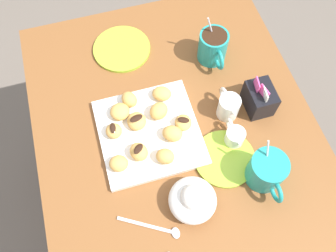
{
  "coord_description": "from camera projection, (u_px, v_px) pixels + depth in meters",
  "views": [
    {
      "loc": [
        0.41,
        -0.14,
        1.61
      ],
      "look_at": [
        0.0,
        -0.02,
        0.74
      ],
      "focal_mm": 37.47,
      "sensor_mm": 36.0,
      "label": 1
    }
  ],
  "objects": [
    {
      "name": "coffee_mug_teal_left",
      "position": [
        213.0,
        46.0,
        1.05
      ],
      "size": [
        0.13,
        0.09,
        0.15
      ],
      "color": "teal",
      "rests_on": "dining_table"
    },
    {
      "name": "dining_table",
      "position": [
        175.0,
        146.0,
        1.11
      ],
      "size": [
        0.95,
        0.78,
        0.72
      ],
      "color": "brown",
      "rests_on": "ground_plane"
    },
    {
      "name": "beignet_9",
      "position": [
        137.0,
        121.0,
        0.96
      ],
      "size": [
        0.06,
        0.06,
        0.03
      ],
      "primitive_type": "ellipsoid",
      "rotation": [
        0.0,
        0.0,
        4.56
      ],
      "color": "#DBA351",
      "rests_on": "pastry_plate_square"
    },
    {
      "name": "ice_cream_bowl",
      "position": [
        193.0,
        200.0,
        0.86
      ],
      "size": [
        0.12,
        0.12,
        0.09
      ],
      "color": "white",
      "rests_on": "dining_table"
    },
    {
      "name": "beignet_6",
      "position": [
        129.0,
        99.0,
        0.99
      ],
      "size": [
        0.06,
        0.06,
        0.04
      ],
      "primitive_type": "ellipsoid",
      "rotation": [
        0.0,
        0.0,
        3.54
      ],
      "color": "#DBA351",
      "rests_on": "pastry_plate_square"
    },
    {
      "name": "beignet_8",
      "position": [
        139.0,
        152.0,
        0.92
      ],
      "size": [
        0.06,
        0.06,
        0.04
      ],
      "primitive_type": "ellipsoid",
      "rotation": [
        0.0,
        0.0,
        5.02
      ],
      "color": "#DBA351",
      "rests_on": "pastry_plate_square"
    },
    {
      "name": "beignet_0",
      "position": [
        172.0,
        134.0,
        0.94
      ],
      "size": [
        0.07,
        0.07,
        0.04
      ],
      "primitive_type": "ellipsoid",
      "rotation": [
        0.0,
        0.0,
        5.76
      ],
      "color": "#DBA351",
      "rests_on": "pastry_plate_square"
    },
    {
      "name": "beignet_4",
      "position": [
        162.0,
        94.0,
        1.0
      ],
      "size": [
        0.06,
        0.07,
        0.03
      ],
      "primitive_type": "ellipsoid",
      "rotation": [
        0.0,
        0.0,
        1.18
      ],
      "color": "#DBA351",
      "rests_on": "pastry_plate_square"
    },
    {
      "name": "chocolate_drizzle_7",
      "position": [
        113.0,
        128.0,
        0.93
      ],
      "size": [
        0.03,
        0.02,
        0.0
      ],
      "primitive_type": "ellipsoid",
      "rotation": [
        0.0,
        0.0,
        -0.11
      ],
      "color": "black",
      "rests_on": "beignet_7"
    },
    {
      "name": "ground_plane",
      "position": [
        173.0,
        195.0,
        1.64
      ],
      "size": [
        8.0,
        8.0,
        0.0
      ],
      "primitive_type": "plane",
      "color": "#665B51"
    },
    {
      "name": "beignet_5",
      "position": [
        120.0,
        112.0,
        0.97
      ],
      "size": [
        0.07,
        0.07,
        0.03
      ],
      "primitive_type": "ellipsoid",
      "rotation": [
        0.0,
        0.0,
        3.48
      ],
      "color": "#DBA351",
      "rests_on": "pastry_plate_square"
    },
    {
      "name": "chocolate_drizzle_8",
      "position": [
        138.0,
        149.0,
        0.9
      ],
      "size": [
        0.04,
        0.04,
        0.0
      ],
      "primitive_type": "ellipsoid",
      "rotation": [
        0.0,
        0.0,
        5.45
      ],
      "color": "black",
      "rests_on": "beignet_8"
    },
    {
      "name": "chocolate_sauce_pitcher",
      "position": [
        235.0,
        136.0,
        0.94
      ],
      "size": [
        0.09,
        0.05,
        0.06
      ],
      "color": "white",
      "rests_on": "dining_table"
    },
    {
      "name": "saucer_lime_left",
      "position": [
        122.0,
        49.0,
        1.1
      ],
      "size": [
        0.18,
        0.18,
        0.01
      ],
      "primitive_type": "cylinder",
      "color": "#9EC633",
      "rests_on": "dining_table"
    },
    {
      "name": "cream_pitcher_white",
      "position": [
        229.0,
        107.0,
        0.97
      ],
      "size": [
        0.1,
        0.06,
        0.07
      ],
      "color": "white",
      "rests_on": "dining_table"
    },
    {
      "name": "coffee_mug_teal_right",
      "position": [
        267.0,
        171.0,
        0.88
      ],
      "size": [
        0.13,
        0.09,
        0.14
      ],
      "color": "teal",
      "rests_on": "dining_table"
    },
    {
      "name": "beignet_10",
      "position": [
        119.0,
        163.0,
        0.9
      ],
      "size": [
        0.06,
        0.06,
        0.04
      ],
      "primitive_type": "ellipsoid",
      "rotation": [
        0.0,
        0.0,
        1.32
      ],
      "color": "#DBA351",
      "rests_on": "pastry_plate_square"
    },
    {
      "name": "beignet_2",
      "position": [
        183.0,
        123.0,
        0.96
      ],
      "size": [
        0.06,
        0.06,
        0.03
      ],
      "primitive_type": "ellipsoid",
      "rotation": [
        0.0,
        0.0,
        4.36
      ],
      "color": "#DBA351",
      "rests_on": "pastry_plate_square"
    },
    {
      "name": "chocolate_drizzle_9",
      "position": [
        136.0,
        118.0,
        0.94
      ],
      "size": [
        0.03,
        0.04,
        0.0
      ],
      "primitive_type": "ellipsoid",
      "rotation": [
        0.0,
        0.0,
        4.93
      ],
      "color": "black",
      "rests_on": "beignet_9"
    },
    {
      "name": "beignet_7",
      "position": [
        114.0,
        131.0,
        0.95
      ],
      "size": [
        0.05,
        0.05,
        0.03
      ],
      "primitive_type": "ellipsoid",
      "rotation": [
        0.0,
        0.0,
        0.14
      ],
      "color": "#DBA351",
      "rests_on": "pastry_plate_square"
    },
    {
      "name": "sugar_caddy",
      "position": [
        259.0,
        98.0,
        0.98
      ],
      "size": [
        0.09,
        0.07,
        0.11
      ],
      "color": "black",
      "rests_on": "dining_table"
    },
    {
      "name": "beignet_1",
      "position": [
        165.0,
        156.0,
        0.91
      ],
      "size": [
        0.06,
        0.06,
        0.04
      ],
      "primitive_type": "ellipsoid",
      "rotation": [
        0.0,
        0.0,
        4.18
      ],
      "color": "#DBA351",
      "rests_on": "pastry_plate_square"
    },
    {
      "name": "pastry_plate_square",
      "position": [
        150.0,
        133.0,
        0.97
      ],
      "size": [
        0.27,
        0.27,
        0.02
      ],
      "primitive_type": "cube",
      "color": "white",
      "rests_on": "dining_table"
    },
    {
      "name": "beignet_3",
      "position": [
        159.0,
        111.0,
        0.97
      ],
      "size": [
        0.07,
        0.07,
        0.04
      ],
      "primitive_type": "ellipsoid",
      "rotation": [
        0.0,
        0.0,
        5.38
      ],
      "color": "#DBA351",
      "rests_on": "pastry_plate_square"
    },
    {
      "name": "chocolate_drizzle_2",
      "position": [
        183.0,
        120.0,
        0.94
      ],
      "size": [
        0.03,
        0.04,
        0.0
      ],
      "primitive_type": "ellipsoid",
      "rotation": [
        0.0,
        0.0,
        4.24
      ],
      "color": "black",
      "rests_on": "beignet_2"
    },
    {
      "name": "loose_spoon_by_plate",
      "position": [
        157.0,
        228.0,
        0.86
      ],
      "size": [
        0.09,
        0.14,
        0.01
      ],
      "color": "silver",
      "rests_on": "dining_table"
    },
    {
      "name": "saucer_lime_right",
      "position": [
        225.0,
        158.0,
        0.94
      ],
      "size": [
        0.16,
        0.16,
        0.01
      ],
      "primitive_type": "cylinder",
      "color": "#9EC633",
      "rests_on": "dining_table"
    }
  ]
}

